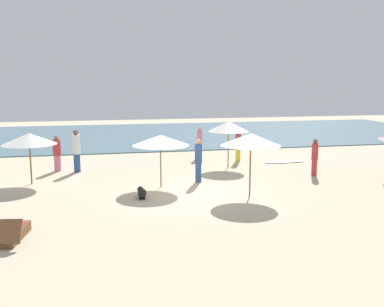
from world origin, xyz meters
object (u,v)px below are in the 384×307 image
object	(u,v)px
umbrella_2	(229,127)
person_5	(77,151)
umbrella_1	(251,139)
person_4	(238,144)
umbrella_0	(29,139)
person_3	(315,157)
dog	(142,193)
umbrella_5	(160,140)
surfboard	(284,162)
person_1	(200,142)
person_0	(57,153)
lounger_0	(11,233)
person_2	(198,160)

from	to	relation	value
umbrella_2	person_5	bearing A→B (deg)	176.57
umbrella_1	person_4	xyz separation A→B (m)	(1.69, 6.71, -1.18)
umbrella_0	umbrella_2	xyz separation A→B (m)	(8.84, 1.59, 0.14)
person_3	dog	world-z (taller)	person_3
umbrella_5	person_4	bearing A→B (deg)	44.74
person_4	surfboard	bearing A→B (deg)	-18.34
umbrella_1	umbrella_2	distance (m)	5.34
person_1	person_0	bearing A→B (deg)	-164.53
lounger_0	person_5	bearing A→B (deg)	81.25
umbrella_2	umbrella_5	bearing A→B (deg)	-139.23
person_0	person_2	size ratio (longest dim) A/B	0.93
person_4	person_5	distance (m)	8.13
person_1	person_2	xyz separation A→B (m)	(-1.30, -5.53, 0.05)
person_2	person_3	distance (m)	5.30
person_3	dog	size ratio (longest dim) A/B	2.09
person_2	person_0	bearing A→B (deg)	149.31
umbrella_2	umbrella_5	size ratio (longest dim) A/B	1.00
umbrella_1	umbrella_5	distance (m)	3.65
person_3	surfboard	bearing A→B (deg)	90.20
person_1	surfboard	xyz separation A→B (m)	(3.98, -2.16, -0.85)
person_0	person_2	world-z (taller)	person_2
umbrella_1	umbrella_5	xyz separation A→B (m)	(-2.99, 2.08, -0.23)
umbrella_1	person_2	xyz separation A→B (m)	(-1.35, 2.59, -1.18)
surfboard	person_0	bearing A→B (deg)	179.22
umbrella_5	umbrella_1	bearing A→B (deg)	-34.91
lounger_0	person_5	distance (m)	8.76
umbrella_0	person_3	xyz separation A→B (m)	(12.05, -0.96, -1.01)
umbrella_1	person_2	world-z (taller)	umbrella_1
umbrella_1	person_1	distance (m)	8.22
lounger_0	person_0	xyz separation A→B (m)	(0.42, 9.02, 0.66)
umbrella_2	person_0	world-z (taller)	umbrella_2
person_1	person_4	bearing A→B (deg)	-39.22
umbrella_2	person_2	bearing A→B (deg)	-127.61
lounger_0	person_5	size ratio (longest dim) A/B	0.88
umbrella_0	umbrella_2	size ratio (longest dim) A/B	0.97
person_4	person_3	bearing A→B (deg)	-60.40
person_0	umbrella_5	bearing A→B (deg)	-43.15
umbrella_1	lounger_0	bearing A→B (deg)	-159.35
person_1	umbrella_1	bearing A→B (deg)	-89.69
umbrella_0	umbrella_5	bearing A→B (deg)	-17.47
umbrella_5	umbrella_2	bearing A→B (deg)	40.77
umbrella_0	umbrella_1	xyz separation A→B (m)	(8.11, -3.70, 0.25)
person_2	person_5	size ratio (longest dim) A/B	0.92
umbrella_5	person_2	world-z (taller)	umbrella_5
umbrella_2	surfboard	xyz separation A→B (m)	(3.20, 0.68, -1.96)
person_0	person_4	bearing A→B (deg)	3.79
umbrella_5	dog	size ratio (longest dim) A/B	2.83
dog	person_2	bearing A→B (deg)	38.29
person_0	surfboard	bearing A→B (deg)	-0.78
lounger_0	person_0	world-z (taller)	person_0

